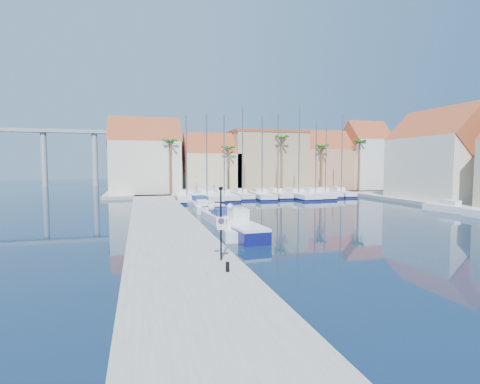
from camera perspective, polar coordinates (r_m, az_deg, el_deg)
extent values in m
plane|color=black|center=(25.11, 11.77, -8.73)|extent=(260.00, 260.00, 0.00)
cube|color=gray|center=(35.75, -11.59, -4.45)|extent=(6.00, 77.00, 0.50)
cube|color=gray|center=(73.12, 1.68, 0.04)|extent=(54.00, 16.00, 0.50)
cylinder|color=black|center=(19.87, -2.93, -4.84)|extent=(0.10, 0.10, 3.93)
cylinder|color=black|center=(19.73, -3.64, -2.32)|extent=(0.49, 0.10, 0.05)
cylinder|color=black|center=(19.78, -2.23, -2.29)|extent=(0.49, 0.10, 0.05)
sphere|color=white|center=(19.71, -4.35, -2.33)|extent=(0.35, 0.35, 0.35)
sphere|color=white|center=(19.81, -1.52, -2.28)|extent=(0.35, 0.35, 0.35)
cube|color=black|center=(19.66, -2.95, 0.54)|extent=(0.23, 0.14, 0.16)
cube|color=white|center=(19.80, -2.91, -4.58)|extent=(0.49, 0.08, 0.49)
cylinder|color=red|center=(19.77, -2.90, -4.45)|extent=(0.33, 0.05, 0.33)
cylinder|color=#1933A5|center=(19.76, -2.90, -4.46)|extent=(0.24, 0.04, 0.24)
cube|color=white|center=(19.85, -2.90, -5.56)|extent=(0.39, 0.07, 0.14)
cylinder|color=black|center=(18.12, -1.91, -11.32)|extent=(0.19, 0.19, 0.47)
cube|color=#0F1157|center=(28.59, 0.51, -6.12)|extent=(2.42, 6.20, 0.91)
cube|color=white|center=(28.50, 0.52, -5.02)|extent=(2.42, 6.20, 0.20)
cube|color=white|center=(29.55, -0.27, -3.59)|extent=(1.42, 1.70, 1.11)
cube|color=white|center=(30.29, -0.85, -5.64)|extent=(3.08, 7.54, 0.80)
cube|color=white|center=(29.46, -0.64, -4.54)|extent=(1.90, 2.72, 0.60)
cube|color=white|center=(36.58, -3.05, -3.93)|extent=(2.67, 7.19, 0.80)
cube|color=navy|center=(35.81, -2.75, -2.98)|extent=(1.73, 2.56, 0.60)
cube|color=white|center=(40.36, -3.82, -3.17)|extent=(2.11, 5.97, 0.80)
cube|color=white|center=(39.71, -3.63, -2.27)|extent=(1.40, 2.11, 0.60)
cube|color=white|center=(44.70, -5.84, -2.46)|extent=(1.97, 5.40, 0.80)
cube|color=white|center=(44.10, -5.77, -1.64)|extent=(1.29, 1.92, 0.60)
cube|color=white|center=(50.82, -6.32, -1.66)|extent=(2.94, 7.65, 0.80)
cube|color=navy|center=(50.03, -6.13, -0.94)|extent=(1.87, 2.74, 0.60)
cube|color=white|center=(54.89, -7.12, -1.23)|extent=(2.12, 5.35, 0.80)
cube|color=white|center=(54.33, -7.00, -0.54)|extent=(1.32, 1.92, 0.60)
cube|color=white|center=(50.64, 28.94, -2.18)|extent=(2.54, 5.55, 0.80)
cube|color=white|center=(50.25, 29.46, -1.44)|extent=(1.48, 2.04, 0.60)
cube|color=white|center=(58.13, -8.14, -0.84)|extent=(3.80, 12.05, 1.00)
cube|color=#0E0D42|center=(58.16, -8.14, -1.15)|extent=(3.87, 12.11, 0.28)
cube|color=white|center=(59.24, -8.22, 0.04)|extent=(2.37, 3.69, 0.60)
cylinder|color=slate|center=(57.33, -8.17, 5.55)|extent=(0.20, 0.20, 11.90)
cube|color=white|center=(58.30, -5.16, -0.79)|extent=(3.33, 11.16, 1.00)
cube|color=#0E0D42|center=(58.33, -5.16, -1.11)|extent=(3.39, 11.23, 0.28)
cube|color=white|center=(59.31, -5.40, 0.06)|extent=(2.15, 3.40, 0.60)
cylinder|color=slate|center=(57.55, -5.09, 5.70)|extent=(0.20, 0.20, 12.17)
cube|color=white|center=(59.55, -2.53, -0.68)|extent=(2.85, 10.64, 1.00)
cube|color=#0E0D42|center=(59.58, -2.53, -0.98)|extent=(2.91, 10.70, 0.28)
cube|color=white|center=(60.52, -2.76, 0.16)|extent=(1.96, 3.20, 0.60)
cylinder|color=slate|center=(58.83, -2.43, 5.70)|extent=(0.20, 0.20, 12.20)
cube|color=white|center=(60.83, 0.30, -0.57)|extent=(2.47, 8.55, 1.00)
cube|color=#0E0D42|center=(60.86, 0.30, -0.87)|extent=(2.53, 8.61, 0.28)
cube|color=white|center=(61.59, 0.11, 0.24)|extent=(1.62, 2.59, 0.60)
cylinder|color=slate|center=(60.25, 0.40, 6.33)|extent=(0.20, 0.20, 13.59)
cube|color=white|center=(60.98, 3.24, -0.56)|extent=(3.41, 10.32, 1.00)
cube|color=#0E0D42|center=(61.01, 3.24, -0.86)|extent=(3.47, 10.38, 0.28)
cube|color=white|center=(61.90, 3.02, 0.25)|extent=(2.07, 3.18, 0.60)
cylinder|color=slate|center=(60.30, 3.39, 5.67)|extent=(0.20, 0.20, 12.21)
cube|color=white|center=(62.61, 5.62, -0.45)|extent=(2.31, 8.81, 1.00)
cube|color=#0E0D42|center=(62.64, 5.62, -0.74)|extent=(2.37, 8.87, 0.28)
cube|color=white|center=(63.37, 5.34, 0.33)|extent=(1.61, 2.65, 0.60)
cylinder|color=slate|center=(62.02, 5.81, 5.89)|extent=(0.20, 0.20, 12.82)
cube|color=white|center=(62.49, 8.69, -0.49)|extent=(3.38, 11.97, 1.00)
cube|color=#0E0D42|center=(62.51, 8.68, -0.78)|extent=(3.44, 12.04, 0.28)
cube|color=white|center=(63.50, 8.24, 0.31)|extent=(2.25, 3.62, 0.60)
cylinder|color=slate|center=(61.79, 9.00, 6.35)|extent=(0.20, 0.20, 13.87)
cube|color=white|center=(63.99, 11.22, -0.41)|extent=(3.60, 11.40, 1.00)
cube|color=#0E0D42|center=(64.02, 11.21, -0.70)|extent=(3.66, 11.46, 0.28)
cube|color=white|center=(64.97, 10.84, 0.37)|extent=(2.25, 3.49, 0.60)
cylinder|color=slate|center=(63.28, 11.50, 5.20)|extent=(0.20, 0.20, 11.51)
cube|color=white|center=(66.23, 12.67, -0.28)|extent=(2.60, 8.75, 1.00)
cube|color=#0E0D42|center=(66.25, 12.67, -0.56)|extent=(2.66, 8.81, 0.28)
cube|color=white|center=(66.92, 12.31, 0.46)|extent=(1.68, 2.66, 0.60)
cylinder|color=slate|center=(65.66, 12.95, 4.84)|extent=(0.20, 0.20, 10.82)
cube|color=white|center=(67.49, 15.00, -0.24)|extent=(2.57, 8.25, 1.00)
cube|color=#0E0D42|center=(67.51, 15.00, -0.51)|extent=(2.64, 8.31, 0.28)
cube|color=white|center=(68.16, 14.70, 0.48)|extent=(1.62, 2.52, 0.60)
cylinder|color=slate|center=(66.96, 15.28, 5.77)|extent=(0.20, 0.20, 13.12)
cube|color=beige|center=(68.80, -14.25, 3.61)|extent=(12.00, 9.00, 9.00)
cube|color=brown|center=(68.91, -14.32, 7.35)|extent=(12.30, 9.00, 9.00)
cube|color=#CDB991|center=(70.05, -4.36, 2.92)|extent=(10.00, 8.00, 7.00)
cube|color=brown|center=(70.06, -4.37, 5.78)|extent=(10.30, 8.00, 8.00)
cube|color=tan|center=(73.85, 3.92, 4.54)|extent=(14.00, 10.00, 11.00)
cube|color=brown|center=(74.11, 3.95, 8.99)|extent=(14.20, 10.20, 0.50)
cube|color=tan|center=(77.72, 12.57, 3.33)|extent=(10.00, 8.00, 8.00)
cube|color=brown|center=(77.77, 12.61, 6.28)|extent=(10.30, 8.00, 8.00)
cube|color=white|center=(81.45, 18.53, 3.95)|extent=(8.00, 8.00, 10.00)
cube|color=brown|center=(81.60, 18.62, 7.46)|extent=(8.30, 8.00, 8.00)
cube|color=beige|center=(62.92, 28.17, 3.19)|extent=(9.00, 14.00, 9.00)
cube|color=brown|center=(63.04, 28.31, 7.28)|extent=(9.00, 14.30, 9.00)
cylinder|color=brown|center=(64.00, -10.58, 3.63)|extent=(0.36, 0.36, 9.00)
sphere|color=#1F631C|center=(64.11, -10.63, 7.52)|extent=(2.60, 2.60, 2.60)
cylinder|color=brown|center=(65.57, -1.82, 3.28)|extent=(0.36, 0.36, 8.00)
sphere|color=#1F631C|center=(65.62, -1.83, 6.64)|extent=(2.60, 2.60, 2.60)
cylinder|color=brown|center=(68.57, 6.36, 4.13)|extent=(0.36, 0.36, 10.00)
sphere|color=#1F631C|center=(68.73, 6.39, 8.18)|extent=(2.60, 2.60, 2.60)
cylinder|color=brown|center=(71.90, 12.31, 3.47)|extent=(0.36, 0.36, 8.50)
sphere|color=#1F631C|center=(71.96, 12.36, 6.73)|extent=(2.60, 2.60, 2.60)
cylinder|color=brown|center=(75.91, 17.69, 3.78)|extent=(0.36, 0.36, 9.50)
sphere|color=#1F631C|center=(76.03, 17.77, 7.24)|extent=(2.60, 2.60, 2.60)
cube|color=#9E9E99|center=(107.53, -29.92, 8.16)|extent=(48.00, 2.20, 0.90)
cylinder|color=#9E9E99|center=(106.28, -27.68, 4.51)|extent=(1.40, 1.40, 14.00)
cylinder|color=#9E9E99|center=(104.36, -21.22, 4.72)|extent=(1.40, 1.40, 14.00)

